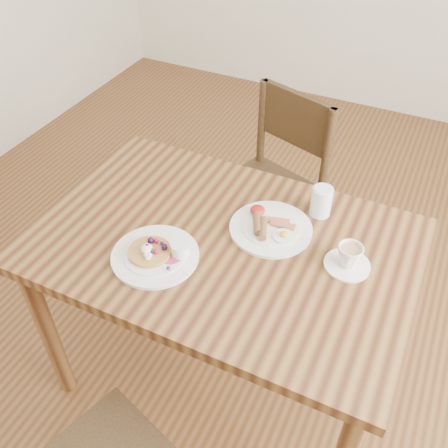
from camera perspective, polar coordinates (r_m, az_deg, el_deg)
name	(u,v)px	position (r m, az deg, el deg)	size (l,w,h in m)	color
ground	(224,369)	(2.18, 0.00, -16.27)	(5.00, 5.00, 0.00)	#503017
dining_table	(224,262)	(1.66, 0.00, -4.34)	(1.20, 0.80, 0.75)	brown
chair_far	(272,183)	(2.26, 5.49, 4.73)	(0.53, 0.53, 0.88)	#402A17
pancake_plate	(157,254)	(1.54, -7.67, -3.40)	(0.27, 0.27, 0.06)	white
breakfast_plate	(270,227)	(1.63, 5.23, -0.35)	(0.27, 0.27, 0.04)	white
teacup_saucer	(349,258)	(1.53, 14.06, -3.79)	(0.14, 0.14, 0.08)	white
water_glass	(321,201)	(1.69, 11.06, 2.56)	(0.07, 0.07, 0.10)	silver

